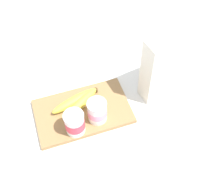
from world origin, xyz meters
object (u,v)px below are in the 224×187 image
yogurt_cup_front (97,111)px  yogurt_cup_back (75,123)px  cereal_box (167,66)px  banana_bunch (78,102)px  cutting_board (83,111)px

yogurt_cup_front → yogurt_cup_back: 0.09m
cereal_box → yogurt_cup_front: (0.28, 0.06, -0.07)m
yogurt_cup_front → banana_bunch: size_ratio=0.46×
cutting_board → yogurt_cup_front: 0.08m
yogurt_cup_front → yogurt_cup_back: (0.08, 0.02, 0.00)m
cutting_board → banana_bunch: bearing=-72.2°
cutting_board → banana_bunch: 0.04m
yogurt_cup_back → banana_bunch: yogurt_cup_back is taller
yogurt_cup_back → cutting_board: bearing=-121.0°
cutting_board → yogurt_cup_back: bearing=59.0°
cutting_board → yogurt_cup_back: size_ratio=3.79×
yogurt_cup_front → banana_bunch: 0.10m
cereal_box → yogurt_cup_back: 0.38m
cutting_board → banana_bunch: banana_bunch is taller
cutting_board → yogurt_cup_front: (-0.04, 0.05, 0.05)m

